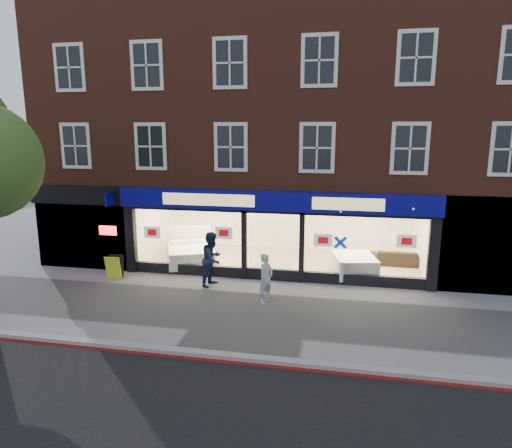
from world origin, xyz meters
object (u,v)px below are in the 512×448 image
(display_bed, at_px, (191,254))
(mattress_stack, at_px, (354,265))
(a_board, at_px, (115,267))
(pedestrian_grey, at_px, (266,278))
(pedestrian_blue, at_px, (212,259))
(sofa, at_px, (396,257))

(display_bed, bearing_deg, mattress_stack, -26.08)
(mattress_stack, relative_size, a_board, 2.34)
(pedestrian_grey, distance_m, pedestrian_blue, 2.46)
(mattress_stack, distance_m, pedestrian_grey, 4.20)
(a_board, relative_size, pedestrian_blue, 0.46)
(pedestrian_blue, bearing_deg, a_board, 105.39)
(display_bed, xyz_separation_m, pedestrian_blue, (1.59, -2.23, 0.51))
(pedestrian_blue, bearing_deg, mattress_stack, -53.76)
(display_bed, relative_size, a_board, 3.16)
(display_bed, height_order, a_board, display_bed)
(mattress_stack, relative_size, sofa, 1.03)
(display_bed, distance_m, pedestrian_grey, 5.09)
(sofa, relative_size, pedestrian_grey, 1.27)
(display_bed, relative_size, pedestrian_grey, 1.77)
(pedestrian_grey, height_order, pedestrian_blue, pedestrian_blue)
(sofa, distance_m, pedestrian_blue, 7.48)
(a_board, xyz_separation_m, pedestrian_grey, (5.87, -1.20, 0.35))
(display_bed, height_order, mattress_stack, display_bed)
(a_board, bearing_deg, pedestrian_blue, -3.27)
(sofa, bearing_deg, display_bed, 10.46)
(mattress_stack, bearing_deg, display_bed, 177.13)
(mattress_stack, xyz_separation_m, sofa, (1.68, 1.60, -0.06))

